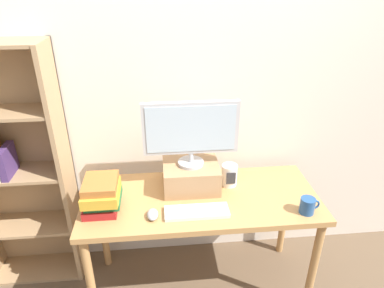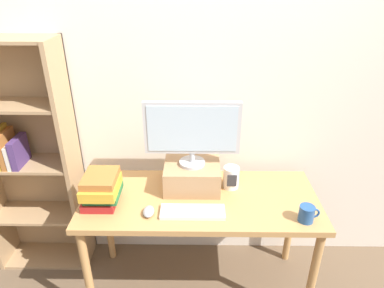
% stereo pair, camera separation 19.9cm
% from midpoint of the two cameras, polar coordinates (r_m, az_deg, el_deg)
% --- Properties ---
extents(ground_plane, '(12.00, 12.00, 0.00)m').
position_cam_midpoint_polar(ground_plane, '(2.64, -1.05, -22.29)').
color(ground_plane, brown).
extents(back_wall, '(7.00, 0.08, 2.60)m').
position_cam_midpoint_polar(back_wall, '(2.27, -2.23, 8.89)').
color(back_wall, beige).
rests_on(back_wall, ground_plane).
extents(desk, '(1.45, 0.62, 0.76)m').
position_cam_midpoint_polar(desk, '(2.18, -1.20, -10.69)').
color(desk, '#B7844C').
rests_on(desk, ground_plane).
extents(bookshelf_unit, '(0.65, 0.28, 1.67)m').
position_cam_midpoint_polar(bookshelf_unit, '(2.53, -29.60, -3.85)').
color(bookshelf_unit, tan).
rests_on(bookshelf_unit, ground_plane).
extents(riser_box, '(0.35, 0.30, 0.16)m').
position_cam_midpoint_polar(riser_box, '(2.18, -2.81, -5.27)').
color(riser_box, '#A87F56').
rests_on(riser_box, desk).
extents(computer_monitor, '(0.58, 0.16, 0.41)m').
position_cam_midpoint_polar(computer_monitor, '(2.03, -3.01, 2.17)').
color(computer_monitor, '#B7B7BA').
rests_on(computer_monitor, riser_box).
extents(keyboard, '(0.37, 0.13, 0.02)m').
position_cam_midpoint_polar(keyboard, '(1.99, -2.12, -11.29)').
color(keyboard, silver).
rests_on(keyboard, desk).
extents(computer_mouse, '(0.06, 0.10, 0.04)m').
position_cam_midpoint_polar(computer_mouse, '(1.99, -9.51, -11.60)').
color(computer_mouse, '#99999E').
rests_on(computer_mouse, desk).
extents(book_stack, '(0.21, 0.25, 0.19)m').
position_cam_midpoint_polar(book_stack, '(2.07, -17.56, -8.19)').
color(book_stack, maroon).
rests_on(book_stack, desk).
extents(coffee_mug, '(0.12, 0.09, 0.09)m').
position_cam_midpoint_polar(coffee_mug, '(2.05, 16.11, -9.93)').
color(coffee_mug, '#234C84').
rests_on(coffee_mug, desk).
extents(desk_speaker, '(0.10, 0.10, 0.14)m').
position_cam_midpoint_polar(desk_speaker, '(2.20, 3.68, -5.26)').
color(desk_speaker, silver).
rests_on(desk_speaker, desk).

